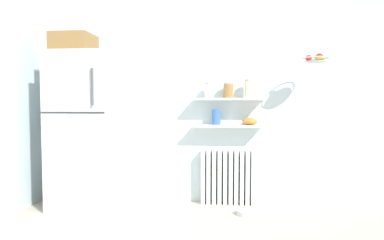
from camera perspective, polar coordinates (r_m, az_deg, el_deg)
back_wall at (r=4.48m, az=3.52°, el=3.50°), size 7.04×0.10×2.60m
refrigerator at (r=4.44m, az=-16.79°, el=-0.95°), size 0.73×0.68×2.05m
radiator at (r=4.45m, az=5.73°, el=-9.06°), size 0.65×0.12×0.66m
wall_shelf_lower at (r=4.33m, az=5.78°, el=-0.92°), size 0.84×0.22×0.02m
wall_shelf_upper at (r=4.32m, az=5.80°, el=3.34°), size 0.84×0.22×0.02m
storage_jar_0 at (r=4.33m, az=2.69°, el=4.70°), size 0.08×0.08×0.18m
storage_jar_1 at (r=4.32m, az=5.81°, el=4.70°), size 0.12×0.12×0.18m
storage_jar_2 at (r=4.33m, az=8.92°, el=4.92°), size 0.09×0.09×0.22m
vase at (r=4.33m, az=3.87°, el=0.50°), size 0.10×0.10×0.19m
shelf_bowl at (r=4.34m, az=9.19°, el=-0.22°), size 0.18×0.18×0.08m
pet_food_bowl at (r=4.17m, az=8.54°, el=-14.32°), size 0.21×0.21×0.05m
hanging_fruit_basket at (r=4.22m, az=19.10°, el=9.22°), size 0.29×0.29×0.10m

